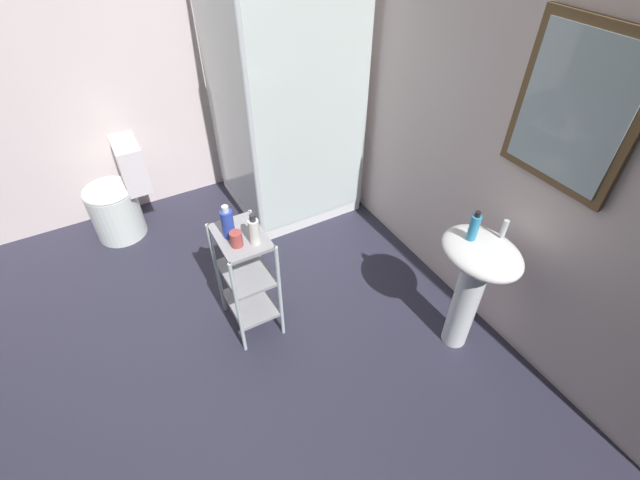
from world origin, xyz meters
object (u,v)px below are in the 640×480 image
Objects in this scene: pedestal_sink at (474,275)px; rinse_cup at (236,239)px; storage_cart at (246,274)px; shampoo_bottle_blue at (228,223)px; shower_stall at (281,159)px; toilet at (119,199)px; hand_soap_bottle at (474,227)px; lotion_bottle_white at (254,231)px.

rinse_cup reaches higher than pedestal_sink.
storage_cart is 3.67× the size of shampoo_bottle_blue.
toilet is (-0.30, -1.24, -0.15)m from shower_stall.
toilet is 3.77× the size of shampoo_bottle_blue.
hand_soap_bottle reaches higher than shampoo_bottle_blue.
shower_stall is 1.82m from pedestal_sink.
hand_soap_bottle reaches higher than toilet.
lotion_bottle_white is at bearing -123.27° from pedestal_sink.
lotion_bottle_white reaches higher than pedestal_sink.
shower_stall is 22.99× the size of rinse_cup.
rinse_cup is (1.10, -0.77, 0.32)m from shower_stall.
hand_soap_bottle is 1.28m from shampoo_bottle_blue.
toilet is at bearing -161.32° from rinse_cup.
hand_soap_bottle is 1.23m from rinse_cup.
hand_soap_bottle is at bearing -151.34° from pedestal_sink.
rinse_cup is at bearing -122.04° from pedestal_sink.
lotion_bottle_white is 2.17× the size of rinse_cup.
lotion_bottle_white reaches higher than rinse_cup.
toilet is at bearing -143.14° from pedestal_sink.
hand_soap_bottle is at bearing 56.32° from shampoo_bottle_blue.
shampoo_bottle_blue is (-0.03, -0.05, 0.39)m from storage_cart.
toilet is 1.03× the size of storage_cart.
hand_soap_bottle is (-0.06, -0.04, 0.31)m from pedestal_sink.
shower_stall is at bearing 76.21° from toilet.
storage_cart is (1.34, 0.52, 0.12)m from toilet.
hand_soap_bottle is (1.72, 0.29, 0.42)m from shower_stall.
toilet is 4.02× the size of lotion_bottle_white.
pedestal_sink is at bearing 56.73° from lotion_bottle_white.
rinse_cup is (1.41, 0.48, 0.47)m from toilet.
pedestal_sink is 4.74× the size of hand_soap_bottle.
hand_soap_bottle reaches higher than pedestal_sink.
shower_stall is 9.92× the size of shampoo_bottle_blue.
hand_soap_bottle is (2.02, 1.53, 0.57)m from toilet.
storage_cart is 8.51× the size of rinse_cup.
lotion_bottle_white reaches higher than toilet.
shower_stall reaches higher than storage_cart.
shower_stall reaches higher than toilet.
rinse_cup is at bearing -32.90° from storage_cart.
toilet is at bearing -158.88° from storage_cart.
rinse_cup is (-0.03, -0.09, -0.04)m from lotion_bottle_white.
shower_stall is 11.70× the size of hand_soap_bottle.
toilet reaches higher than storage_cart.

